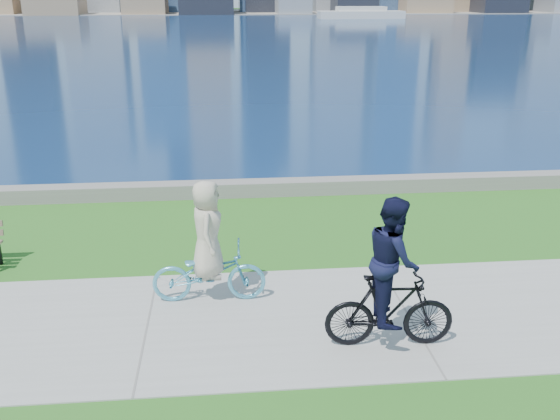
% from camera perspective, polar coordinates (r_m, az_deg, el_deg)
% --- Properties ---
extents(ground, '(320.00, 320.00, 0.00)m').
position_cam_1_polar(ground, '(9.72, -12.05, -10.45)').
color(ground, '#225D18').
rests_on(ground, ground).
extents(concrete_path, '(80.00, 3.50, 0.02)m').
position_cam_1_polar(concrete_path, '(9.71, -12.06, -10.40)').
color(concrete_path, '#989893').
rests_on(concrete_path, ground).
extents(seawall, '(90.00, 0.50, 0.35)m').
position_cam_1_polar(seawall, '(15.33, -9.75, 1.78)').
color(seawall, slate).
rests_on(seawall, ground).
extents(bay_water, '(320.00, 131.00, 0.01)m').
position_cam_1_polar(bay_water, '(80.51, -6.65, 16.09)').
color(bay_water, '#0B244B').
rests_on(bay_water, ground).
extents(far_shore, '(320.00, 30.00, 0.12)m').
position_cam_1_polar(far_shore, '(138.45, -6.33, 17.56)').
color(far_shore, gray).
rests_on(far_shore, ground).
extents(ferry_far, '(14.15, 4.04, 1.92)m').
position_cam_1_polar(ferry_far, '(109.56, 7.40, 17.39)').
color(ferry_far, silver).
rests_on(ferry_far, ground).
extents(cyclist_woman, '(0.69, 1.84, 2.02)m').
position_cam_1_polar(cyclist_woman, '(9.99, -6.57, -4.32)').
color(cyclist_woman, '#54AECC').
rests_on(cyclist_woman, ground).
extents(cyclist_man, '(0.71, 1.83, 2.21)m').
position_cam_1_polar(cyclist_man, '(8.74, 10.12, -6.84)').
color(cyclist_man, black).
rests_on(cyclist_man, ground).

